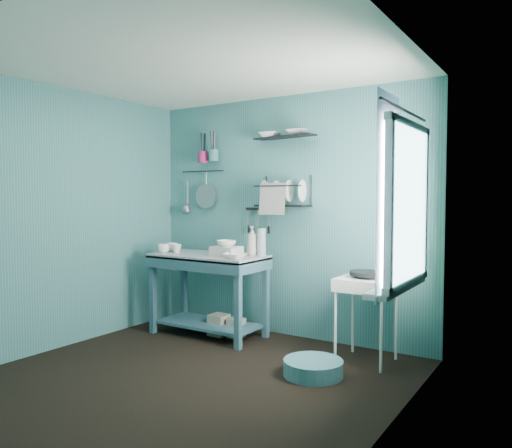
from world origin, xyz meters
The scene contains 36 objects.
floor centered at (0.00, 0.00, 0.00)m, with size 3.20×3.20×0.00m, color black.
ceiling centered at (0.00, 0.00, 2.50)m, with size 3.20×3.20×0.00m, color silver.
wall_back centered at (0.00, 1.50, 1.25)m, with size 3.20×3.20×0.00m, color #397575.
wall_front centered at (0.00, -1.50, 1.25)m, with size 3.20×3.20×0.00m, color #397575.
wall_left centered at (-1.60, 0.00, 1.25)m, with size 3.00×3.00×0.00m, color #397575.
wall_right centered at (1.60, 0.00, 1.25)m, with size 3.00×3.00×0.00m, color #397575.
work_counter centered at (-0.66, 1.04, 0.43)m, with size 1.20×0.60×0.85m, color #2F5562.
mug_left centered at (-1.14, 0.88, 0.90)m, with size 0.12×0.12×0.10m, color white.
mug_mid centered at (-1.04, 0.98, 0.90)m, with size 0.10×0.10×0.09m, color white.
mug_right centered at (-1.16, 1.04, 0.90)m, with size 0.12×0.12×0.10m, color white.
wash_tub centered at (-0.41, 1.02, 0.90)m, with size 0.28×0.22×0.10m, color #BDB5AD.
tub_bowl centered at (-0.41, 1.02, 0.98)m, with size 0.20×0.20×0.06m, color white.
soap_bottle centered at (-0.24, 1.24, 1.00)m, with size 0.12×0.12×0.30m, color #BDB5AD.
water_bottle centered at (-0.14, 1.26, 0.99)m, with size 0.09×0.09×0.28m, color #A4AEB7.
counter_bowl centered at (-0.21, 0.89, 0.88)m, with size 0.22×0.22×0.05m, color white.
hotplate_stand centered at (1.04, 1.10, 0.37)m, with size 0.47×0.47×0.75m, color white.
frying_pan centered at (1.04, 1.10, 0.78)m, with size 0.30×0.30×0.04m, color black.
knife_strip centered at (-0.31, 1.47, 1.32)m, with size 0.32×0.02×0.03m, color black.
dish_rack centered at (0.04, 1.37, 1.51)m, with size 0.55×0.24×0.32m, color black.
upper_shelf centered at (0.04, 1.40, 2.06)m, with size 0.70×0.18×0.01m, color black.
shelf_bowl_left centered at (-0.14, 1.40, 2.03)m, with size 0.21×0.21×0.05m, color white.
shelf_bowl_right centered at (0.19, 1.40, 2.08)m, with size 0.23×0.23×0.06m, color white.
utensil_cup_magenta centered at (-1.03, 1.42, 1.91)m, with size 0.11×0.11×0.13m, color #B2215E.
utensil_cup_teal centered at (-0.88, 1.42, 1.92)m, with size 0.11×0.11×0.13m, color teal.
colander centered at (-1.02, 1.45, 1.46)m, with size 0.28×0.28×0.03m, color gray.
ladle_outer centered at (-1.30, 1.46, 1.50)m, with size 0.01×0.01×0.30m, color gray.
ladle_inner centered at (-1.30, 1.46, 1.46)m, with size 0.01×0.01×0.30m, color gray.
hook_rail centered at (-1.08, 1.47, 1.75)m, with size 0.01×0.01×0.60m, color black.
window_glass centered at (1.59, 0.45, 1.40)m, with size 1.10×1.10×0.00m, color white.
windowsill centered at (1.50, 0.45, 0.81)m, with size 0.16×0.95×0.04m, color white.
curtain centered at (1.52, 0.15, 1.45)m, with size 1.35×1.35×0.00m, color white.
curtain_rod centered at (1.54, 0.45, 2.05)m, with size 0.02×0.02×1.05m, color black.
potted_plant centered at (1.45, 0.66, 1.05)m, with size 0.25×0.25×0.45m, color #336629.
storage_tin_large centered at (-0.56, 1.09, 0.11)m, with size 0.18×0.18×0.22m, color gray.
storage_tin_small centered at (-0.36, 1.12, 0.10)m, with size 0.15×0.15×0.20m, color gray.
floor_basin centered at (0.80, 0.54, 0.07)m, with size 0.49×0.49×0.13m, color teal.
Camera 1 is at (2.56, -3.06, 1.44)m, focal length 35.00 mm.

